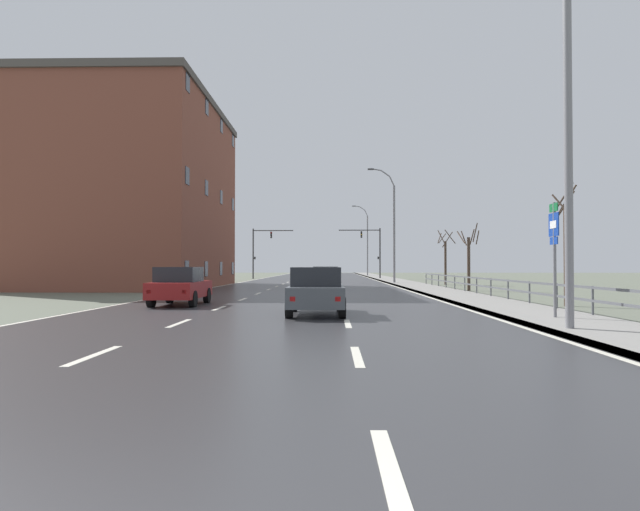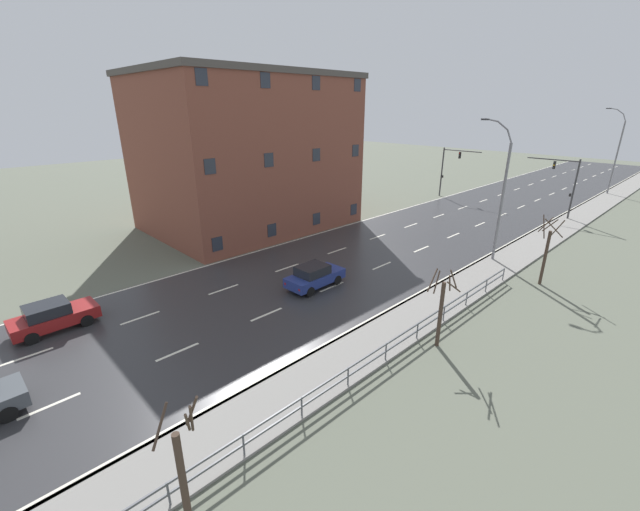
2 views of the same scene
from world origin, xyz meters
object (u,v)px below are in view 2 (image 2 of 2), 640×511
object	(u,v)px
car_far_left	(53,316)
brick_building	(247,153)
street_lamp_distant	(616,153)
car_near_left	(314,276)
street_lamp_midground	(501,195)
traffic_signal_right	(566,180)
traffic_signal_left	(449,165)

from	to	relation	value
car_far_left	brick_building	size ratio (longest dim) A/B	0.22
street_lamp_distant	car_near_left	xyz separation A→B (m)	(-5.95, -49.39, -4.65)
car_far_left	car_near_left	bearing A→B (deg)	66.24
street_lamp_midground	car_near_left	bearing A→B (deg)	-113.97
street_lamp_distant	traffic_signal_right	world-z (taller)	street_lamp_distant
traffic_signal_right	brick_building	bearing A→B (deg)	-129.88
brick_building	traffic_signal_left	bearing A→B (deg)	74.90
car_near_left	traffic_signal_right	bearing A→B (deg)	78.70
traffic_signal_left	brick_building	bearing A→B (deg)	-105.10
car_near_left	car_far_left	distance (m)	14.91
street_lamp_midground	traffic_signal_left	bearing A→B (deg)	127.80
traffic_signal_left	car_near_left	size ratio (longest dim) A/B	1.52
street_lamp_midground	traffic_signal_left	size ratio (longest dim) A/B	1.67
street_lamp_midground	street_lamp_distant	bearing A→B (deg)	89.99
traffic_signal_right	car_near_left	world-z (taller)	traffic_signal_right
traffic_signal_right	car_near_left	size ratio (longest dim) A/B	1.52
street_lamp_midground	car_near_left	world-z (taller)	street_lamp_midground
street_lamp_distant	car_far_left	bearing A→B (deg)	-100.53
traffic_signal_left	street_lamp_midground	bearing A→B (deg)	-52.20
street_lamp_midground	car_near_left	distance (m)	15.27
traffic_signal_left	street_lamp_distant	bearing A→B (deg)	50.29
street_lamp_midground	street_lamp_distant	xyz separation A→B (m)	(0.01, 36.01, 0.31)
car_near_left	traffic_signal_left	bearing A→B (deg)	103.61
street_lamp_midground	traffic_signal_left	xyz separation A→B (m)	(-14.44, 18.62, -1.01)
traffic_signal_left	traffic_signal_right	bearing A→B (deg)	-4.13
car_far_left	brick_building	xyz separation A→B (m)	(-9.79, 19.53, 6.32)
traffic_signal_left	car_near_left	bearing A→B (deg)	-75.13
street_lamp_distant	traffic_signal_right	distance (m)	18.46
traffic_signal_left	car_far_left	world-z (taller)	traffic_signal_left
street_lamp_midground	car_near_left	xyz separation A→B (m)	(-5.95, -13.38, -4.34)
traffic_signal_right	traffic_signal_left	bearing A→B (deg)	175.87
car_far_left	street_lamp_distant	bearing A→B (deg)	78.51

